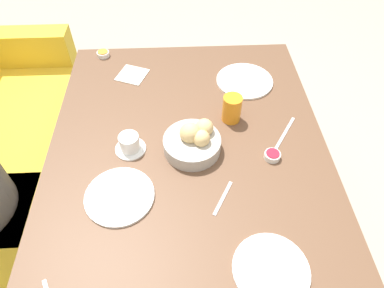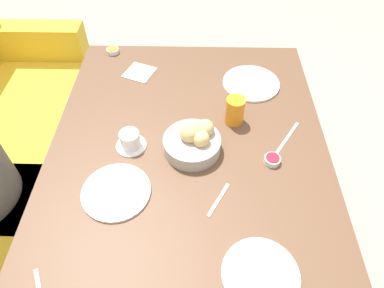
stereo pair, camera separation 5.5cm
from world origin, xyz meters
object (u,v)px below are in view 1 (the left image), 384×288
Objects in this scene: plate_near_right at (245,81)px; napkin at (132,75)px; juice_glass at (232,109)px; plate_far_center at (120,196)px; coffee_cup at (130,144)px; jam_bowl_berry at (272,155)px; plate_near_left at (271,270)px; spoon_coffee at (223,198)px; knife_silver at (285,133)px; jam_bowl_honey at (103,54)px; bread_basket at (193,141)px.

napkin is at bearing 82.00° from plate_near_right.
plate_far_center is at bearing 130.25° from juice_glass.
juice_glass reaches higher than coffee_cup.
plate_near_left is at bearing 168.12° from jam_bowl_berry.
plate_near_right is 2.20× the size of coffee_cup.
juice_glass is at bearing 158.63° from plate_near_right.
juice_glass is 0.50m from napkin.
plate_near_right is 1.58× the size of napkin.
juice_glass reaches higher than plate_near_left.
plate_far_center is 0.54m from jam_bowl_berry.
juice_glass is (-0.23, 0.09, 0.05)m from plate_near_right.
jam_bowl_berry is (-0.20, -0.12, -0.04)m from juice_glass.
juice_glass reaches higher than napkin.
napkin is at bearing 46.63° from jam_bowl_berry.
napkin is at bearing 27.03° from spoon_coffee.
knife_silver is 1.26× the size of spoon_coffee.
juice_glass is at bearing -129.18° from jam_bowl_honey.
plate_near_right is 0.75m from plate_far_center.
jam_bowl_berry is 0.73m from napkin.
jam_bowl_honey is (0.65, 0.67, 0.00)m from jam_bowl_berry.
plate_near_right is (0.37, -0.24, -0.04)m from bread_basket.
napkin is at bearing 3.07° from coffee_cup.
plate_near_left reaches higher than knife_silver.
jam_bowl_berry is at bearing -50.26° from spoon_coffee.
plate_near_left reaches higher than napkin.
juice_glass is at bearing -46.31° from bread_basket.
coffee_cup is 0.58m from knife_silver.
coffee_cup reaches higher than plate_far_center.
jam_bowl_honey is at bearing 43.59° from napkin.
plate_near_right is at bearing -98.00° from napkin.
bread_basket is 3.57× the size of jam_bowl_berry.
bread_basket reaches higher than knife_silver.
plate_far_center is 0.64m from napkin.
plate_far_center is at bearing -179.80° from napkin.
napkin reaches higher than knife_silver.
jam_bowl_berry is 0.94m from jam_bowl_honey.
plate_far_center is (-0.57, 0.49, 0.00)m from plate_near_right.
bread_basket is 3.57× the size of jam_bowl_honey.
juice_glass is 1.90× the size of jam_bowl_berry.
coffee_cup is 0.69× the size of knife_silver.
coffee_cup is 1.94× the size of jam_bowl_berry.
juice_glass is 0.37m from spoon_coffee.
jam_bowl_honey is (0.22, 0.64, 0.01)m from plate_near_right.
knife_silver is at bearing -160.99° from plate_near_right.
jam_bowl_berry is at bearing -11.88° from plate_near_left.
plate_far_center is at bearing 139.10° from plate_near_right.
bread_basket is 0.36m from knife_silver.
bread_basket is at bearing -150.46° from napkin.
plate_near_right is 0.60m from coffee_cup.
napkin is (0.66, 0.34, 0.00)m from spoon_coffee.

